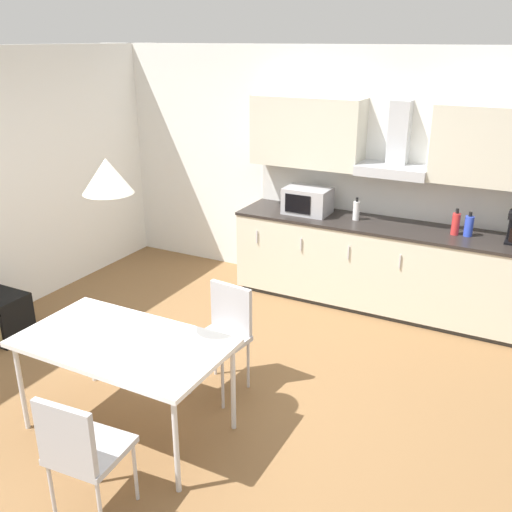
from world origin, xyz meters
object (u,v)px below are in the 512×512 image
chair_near_right (80,447)px  bottle_blue (469,226)px  guitar_amp (0,316)px  bottle_white (356,210)px  pendant_lamp (107,176)px  microwave (307,201)px  bottle_red (456,224)px  chair_far_right (224,328)px  dining_table (123,346)px

chair_near_right → bottle_blue: bearing=67.9°
chair_near_right → guitar_amp: 2.67m
bottle_white → pendant_lamp: size_ratio=0.75×
bottle_white → guitar_amp: bottle_white is taller
guitar_amp → bottle_blue: bearing=31.7°
bottle_blue → microwave: bearing=-179.5°
bottle_red → chair_far_right: size_ratio=0.30×
pendant_lamp → bottle_red: bearing=59.1°
microwave → bottle_red: 1.53m
bottle_blue → pendant_lamp: (-1.82, -2.87, 0.87)m
guitar_amp → pendant_lamp: (1.97, -0.52, 1.67)m
bottle_white → chair_far_right: size_ratio=0.28×
bottle_white → pendant_lamp: bearing=-103.9°
pendant_lamp → chair_near_right: bearing=-67.0°
microwave → bottle_blue: (1.65, 0.02, -0.04)m
bottle_white → chair_near_right: size_ratio=0.28×
chair_far_right → chair_near_right: same height
bottle_red → bottle_blue: bearing=8.1°
microwave → bottle_white: (0.54, 0.01, -0.04)m
microwave → chair_near_right: microwave is taller
bottle_blue → chair_near_right: 3.98m
bottle_white → dining_table: 2.97m
bottle_white → bottle_red: bearing=-0.9°
microwave → chair_near_right: (0.17, -3.64, -0.52)m
chair_near_right → bottle_red: bearing=69.4°
dining_table → bottle_white: bearing=76.1°
microwave → bottle_blue: microwave is taller
chair_far_right → guitar_amp: (-2.31, -0.27, -0.31)m
bottle_blue → dining_table: bottle_blue is taller
microwave → guitar_amp: 3.27m
bottle_red → pendant_lamp: pendant_lamp is taller
bottle_blue → chair_far_right: bearing=-125.6°
chair_far_right → guitar_amp: chair_far_right is taller
guitar_amp → pendant_lamp: pendant_lamp is taller
chair_far_right → guitar_amp: size_ratio=1.67×
bottle_red → pendant_lamp: bearing=-120.9°
chair_near_right → pendant_lamp: 1.60m
pendant_lamp → bottle_blue: bearing=57.5°
bottle_white → chair_near_right: (-0.38, -3.66, -0.48)m
bottle_red → bottle_blue: bottle_red is taller
bottle_white → chair_far_right: bearing=-100.2°
bottle_blue → chair_near_right: bearing=-112.1°
microwave → bottle_white: bearing=1.5°
microwave → bottle_red: size_ratio=1.86×
microwave → pendant_lamp: pendant_lamp is taller
chair_near_right → pendant_lamp: (-0.34, 0.79, 1.35)m
pendant_lamp → dining_table: bearing=-76.0°
dining_table → chair_far_right: chair_far_right is taller
chair_far_right → pendant_lamp: bearing=-113.1°
dining_table → chair_near_right: 0.87m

